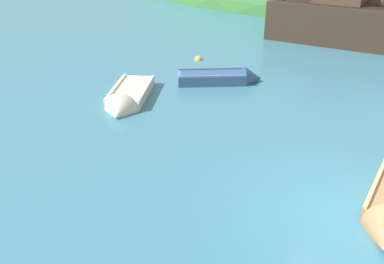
% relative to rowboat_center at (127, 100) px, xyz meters
% --- Properties ---
extents(ground_plane, '(120.00, 120.00, 0.00)m').
position_rel_rowboat_center_xyz_m(ground_plane, '(7.39, -2.59, -0.09)').
color(ground_plane, teal).
extents(rowboat_center, '(2.18, 3.31, 1.07)m').
position_rel_rowboat_center_xyz_m(rowboat_center, '(0.00, 0.00, 0.00)').
color(rowboat_center, beige).
rests_on(rowboat_center, ground).
extents(rowboat_portside, '(3.09, 2.40, 0.90)m').
position_rel_rowboat_center_xyz_m(rowboat_portside, '(1.97, 3.23, 0.03)').
color(rowboat_portside, '#335175').
rests_on(rowboat_portside, ground).
extents(buoy_yellow, '(0.33, 0.33, 0.33)m').
position_rel_rowboat_center_xyz_m(buoy_yellow, '(-0.12, 5.26, -0.09)').
color(buoy_yellow, yellow).
rests_on(buoy_yellow, ground).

